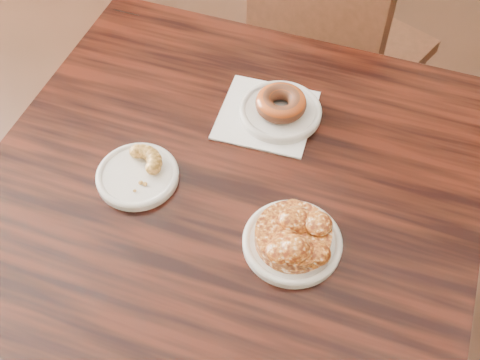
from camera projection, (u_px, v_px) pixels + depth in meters
The scene contains 10 objects.
floor at pixel (232, 341), 1.66m from camera, with size 5.00×5.00×0.00m, color black.
cafe_table at pixel (230, 286), 1.35m from camera, with size 0.87×0.87×0.75m, color black.
chair_far at pixel (343, 51), 1.72m from camera, with size 0.44×0.44×0.90m, color black, non-canonical shape.
napkin at pixel (266, 115), 1.15m from camera, with size 0.18×0.18×0.00m, color white.
plate_donut at pixel (280, 112), 1.15m from camera, with size 0.16×0.16×0.01m, color silver.
plate_cruller at pixel (138, 176), 1.06m from camera, with size 0.15×0.15×0.01m, color white.
plate_fritter at pixel (292, 243), 0.97m from camera, with size 0.16×0.16×0.01m, color silver.
glazed_donut at pixel (281, 103), 1.13m from camera, with size 0.10×0.10×0.03m, color #943815.
apple_fritter at pixel (293, 234), 0.95m from camera, with size 0.17×0.17×0.04m, color #481607, non-canonical shape.
cruller_fragment at pixel (136, 170), 1.04m from camera, with size 0.09×0.09×0.03m, color brown, non-canonical shape.
Camera 1 is at (0.33, -0.56, 1.59)m, focal length 45.00 mm.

